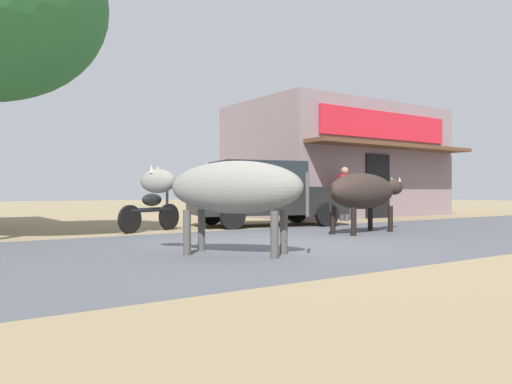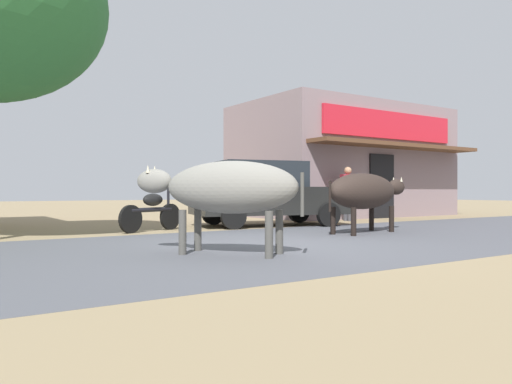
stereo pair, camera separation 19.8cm
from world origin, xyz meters
name	(u,v)px [view 1 (the left image)]	position (x,y,z in m)	size (l,w,h in m)	color
ground	(265,245)	(0.00, 0.00, 0.00)	(80.00, 80.00, 0.00)	#8D7958
asphalt_road	(265,245)	(0.00, 0.00, 0.00)	(72.00, 5.91, 0.00)	#4D4F55
storefront_right_club	(338,162)	(8.22, 6.81, 1.97)	(7.44, 5.49, 3.94)	gray
parked_hatchback_car	(264,193)	(2.65, 3.72, 0.84)	(4.15, 2.54, 1.64)	black
parked_motorcycle	(151,210)	(-0.47, 3.66, 0.47)	(1.69, 0.77, 1.05)	black
cow_near_brown	(232,188)	(-1.11, -0.73, 0.94)	(1.93, 2.26, 1.32)	slate
cow_far_dark	(364,192)	(3.12, 0.72, 0.88)	(2.77, 1.11, 1.27)	#2E231E
pedestrian_by_shop	(345,189)	(5.82, 4.02, 0.94)	(0.46, 0.61, 1.61)	#3F3F47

